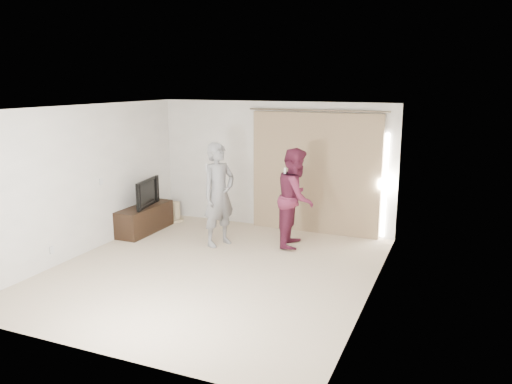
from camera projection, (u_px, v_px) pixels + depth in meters
floor at (213, 270)px, 8.06m from camera, size 5.50×5.50×0.00m
wall_back at (274, 165)px, 10.26m from camera, size 5.00×0.04×2.60m
wall_left at (85, 180)px, 8.72m from camera, size 0.04×5.50×2.60m
ceiling at (210, 108)px, 7.50m from camera, size 5.00×5.50×0.01m
curtain at (316, 173)px, 9.87m from camera, size 2.80×0.11×2.46m
tv_console at (145, 219)px, 10.09m from camera, size 0.48×1.39×0.53m
tv at (143, 193)px, 9.97m from camera, size 0.29×0.97×0.56m
scratching_post at (176, 213)px, 10.88m from camera, size 0.32×0.32×0.43m
person_man at (219, 195)px, 9.14m from camera, size 0.70×0.82×1.91m
person_woman at (296, 197)px, 9.12m from camera, size 0.80×0.97×1.82m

